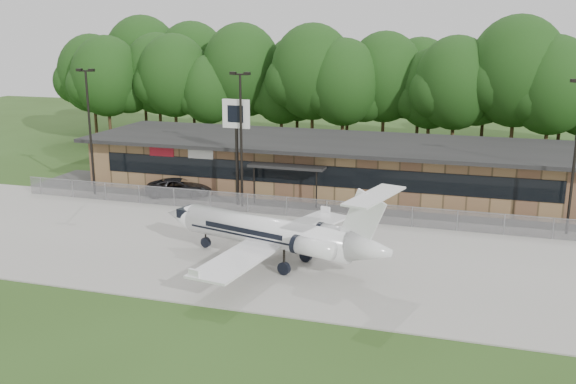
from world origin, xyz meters
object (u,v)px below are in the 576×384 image
(business_jet, at_px, (275,234))
(suv, at_px, (179,188))
(terminal, at_px, (329,164))
(pole_sign, at_px, (236,125))

(business_jet, distance_m, suv, 17.62)
(terminal, bearing_deg, suv, -152.11)
(business_jet, bearing_deg, pole_sign, 135.63)
(suv, xyz_separation_m, pole_sign, (5.60, -1.27, 5.53))
(suv, height_order, pole_sign, pole_sign)
(suv, relative_size, pole_sign, 0.64)
(suv, distance_m, pole_sign, 7.98)
(business_jet, distance_m, pole_sign, 13.84)
(business_jet, height_order, pole_sign, pole_sign)
(terminal, height_order, suv, terminal)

